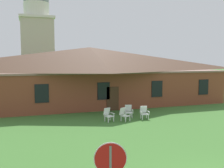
% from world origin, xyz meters
% --- Properties ---
extents(brick_building, '(26.75, 10.40, 5.74)m').
position_xyz_m(brick_building, '(0.00, 19.49, 2.92)').
color(brick_building, brown).
rests_on(brick_building, ground).
extents(dome_tower, '(5.18, 5.18, 16.74)m').
position_xyz_m(dome_tower, '(-4.57, 35.49, 7.55)').
color(dome_tower, '#BCB29E').
rests_on(dome_tower, ground).
extents(lawn_chair_by_porch, '(0.75, 0.80, 0.96)m').
position_xyz_m(lawn_chair_by_porch, '(-0.73, 10.85, 0.50)').
color(lawn_chair_by_porch, white).
rests_on(lawn_chair_by_porch, ground).
extents(lawn_chair_near_door, '(0.81, 0.85, 0.96)m').
position_xyz_m(lawn_chair_near_door, '(0.41, 10.59, 0.50)').
color(lawn_chair_near_door, silver).
rests_on(lawn_chair_near_door, ground).
extents(lawn_chair_left_end, '(0.74, 0.78, 0.96)m').
position_xyz_m(lawn_chair_left_end, '(1.16, 11.59, 0.50)').
color(lawn_chair_left_end, white).
rests_on(lawn_chair_left_end, ground).
extents(lawn_chair_middle, '(0.70, 0.74, 0.96)m').
position_xyz_m(lawn_chair_middle, '(2.07, 10.72, 0.50)').
color(lawn_chair_middle, white).
rests_on(lawn_chair_middle, ground).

